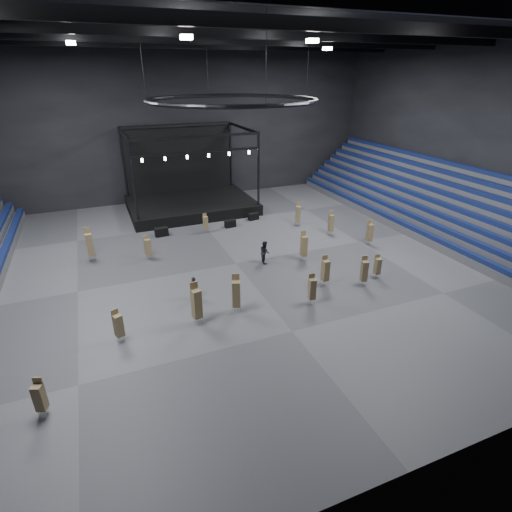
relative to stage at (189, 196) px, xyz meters
name	(u,v)px	position (x,y,z in m)	size (l,w,h in m)	color
floor	(236,264)	(0.00, -16.24, -1.45)	(50.00, 50.00, 0.00)	#454648
ceiling	(230,19)	(0.00, -16.24, 16.55)	(50.00, 42.00, 0.20)	black
wall_back	(175,125)	(0.00, 4.76, 7.55)	(50.00, 0.20, 18.00)	black
wall_front	(455,278)	(0.00, -37.24, 7.55)	(50.00, 0.20, 18.00)	black
wall_right	(477,138)	(25.00, -16.24, 7.55)	(0.20, 42.00, 18.00)	black
bleachers_right	(445,211)	(22.94, -16.24, 0.28)	(7.20, 40.00, 6.40)	#4B4B4D
stage	(189,196)	(0.00, 0.00, 0.00)	(14.00, 10.00, 9.20)	black
truss_ring	(232,100)	(0.00, -16.24, 11.55)	(12.30, 12.30, 5.15)	black
roof_girders	(231,33)	(0.00, -16.24, 15.75)	(49.00, 30.35, 0.70)	black
floodlights	(253,39)	(0.00, -20.24, 15.15)	(28.60, 16.60, 0.25)	white
flight_case_left	(161,232)	(-4.71, -7.53, -1.02)	(1.28, 0.64, 0.85)	black
flight_case_mid	(230,224)	(2.39, -7.75, -1.07)	(1.13, 0.57, 0.76)	black
flight_case_right	(253,216)	(5.49, -6.56, -1.07)	(1.13, 0.56, 0.75)	black
chair_stack_0	(90,244)	(-11.27, -10.93, 0.07)	(0.56, 0.56, 2.98)	silver
chair_stack_1	(312,288)	(2.78, -24.21, -0.27)	(0.50, 0.50, 2.27)	silver
chair_stack_2	(331,223)	(10.96, -13.55, -0.18)	(0.53, 0.53, 2.49)	silver
chair_stack_3	(236,293)	(-2.46, -23.21, -0.02)	(0.67, 0.67, 2.77)	silver
chair_stack_4	(205,223)	(-0.37, -8.23, -0.41)	(0.46, 0.46, 1.98)	silver
chair_stack_5	(378,266)	(9.43, -22.82, -0.41)	(0.43, 0.43, 1.98)	silver
chair_stack_6	(39,397)	(-14.00, -28.23, -0.33)	(0.59, 0.59, 2.12)	silver
chair_stack_7	(325,270)	(5.02, -22.28, -0.18)	(0.50, 0.50, 2.44)	silver
chair_stack_8	(196,303)	(-5.26, -23.57, 0.05)	(0.65, 0.65, 2.94)	silver
chair_stack_9	(304,246)	(5.64, -17.74, -0.10)	(0.50, 0.50, 2.64)	silver
chair_stack_10	(148,247)	(-6.70, -12.43, -0.31)	(0.58, 0.58, 2.17)	silver
chair_stack_11	(298,214)	(9.21, -9.92, -0.19)	(0.57, 0.57, 2.48)	silver
chair_stack_12	(370,232)	(12.95, -17.09, -0.20)	(0.47, 0.47, 2.43)	silver
chair_stack_13	(118,325)	(-10.08, -23.63, -0.31)	(0.61, 0.61, 2.17)	silver
chair_stack_14	(364,270)	(7.74, -23.38, -0.22)	(0.55, 0.55, 2.39)	silver
man_center	(194,287)	(-4.66, -20.37, -0.60)	(0.62, 0.41, 1.69)	black
crew_member	(265,252)	(2.36, -16.92, -0.47)	(0.95, 0.74, 1.96)	black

